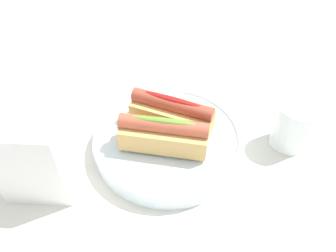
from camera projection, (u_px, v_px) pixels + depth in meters
name	position (u px, v px, depth m)	size (l,w,h in m)	color
ground_plane	(178.00, 149.00, 0.62)	(2.40, 2.40, 0.00)	silver
serving_bowl	(168.00, 140.00, 0.61)	(0.27, 0.27, 0.04)	silver
hotdog_front	(172.00, 113.00, 0.60)	(0.16, 0.11, 0.06)	tan
hotdog_back	(164.00, 134.00, 0.56)	(0.16, 0.08, 0.06)	tan
water_glass	(292.00, 128.00, 0.60)	(0.07, 0.07, 0.09)	white
napkin_box	(31.00, 165.00, 0.50)	(0.11, 0.04, 0.15)	white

